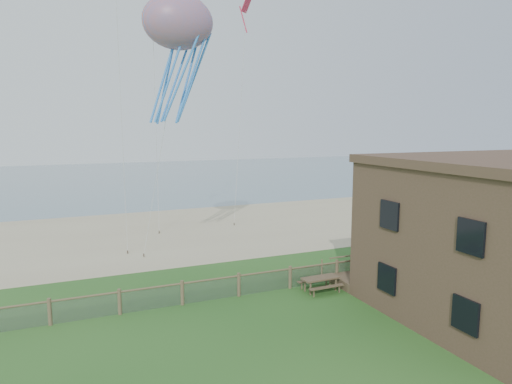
% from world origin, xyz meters
% --- Properties ---
extents(ground, '(160.00, 160.00, 0.00)m').
position_xyz_m(ground, '(0.00, 0.00, 0.00)').
color(ground, '#21501B').
rests_on(ground, ground).
extents(sand_beach, '(72.00, 20.00, 0.02)m').
position_xyz_m(sand_beach, '(0.00, 22.00, 0.00)').
color(sand_beach, tan).
rests_on(sand_beach, ground).
extents(ocean, '(160.00, 68.00, 0.02)m').
position_xyz_m(ocean, '(0.00, 66.00, 0.00)').
color(ocean, slate).
rests_on(ocean, ground).
extents(chainlink_fence, '(36.20, 0.20, 1.25)m').
position_xyz_m(chainlink_fence, '(0.00, 6.00, 0.55)').
color(chainlink_fence, '#4E3E2C').
rests_on(chainlink_fence, ground).
extents(motel_deck, '(15.00, 2.00, 0.50)m').
position_xyz_m(motel_deck, '(13.00, 5.00, 0.25)').
color(motel_deck, brown).
rests_on(motel_deck, ground).
extents(picnic_table, '(2.07, 1.59, 0.86)m').
position_xyz_m(picnic_table, '(4.32, 5.00, 0.43)').
color(picnic_table, brown).
rests_on(picnic_table, ground).
extents(octopus_kite, '(3.91, 2.78, 8.00)m').
position_xyz_m(octopus_kite, '(-1.37, 12.27, 12.86)').
color(octopus_kite, '#FE5A28').
extents(kite_red, '(1.77, 1.80, 2.12)m').
position_xyz_m(kite_red, '(5.38, 18.28, 17.39)').
color(kite_red, '#CA2341').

